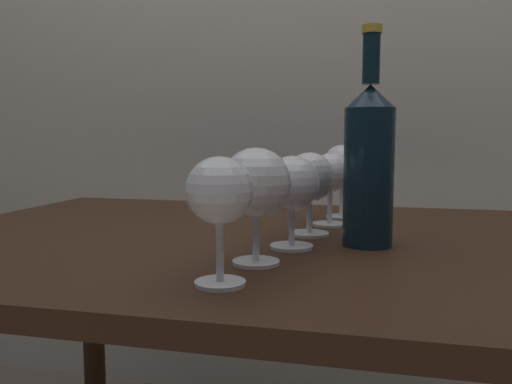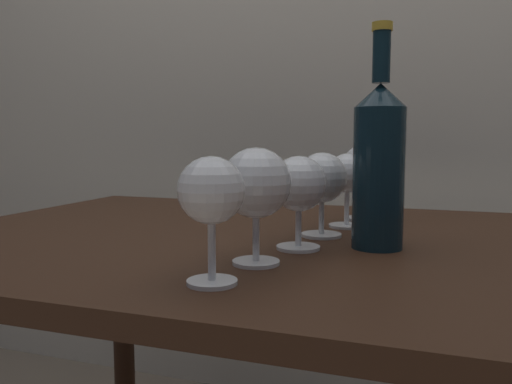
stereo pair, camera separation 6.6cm
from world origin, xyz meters
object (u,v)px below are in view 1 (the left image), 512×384
object	(u,v)px
wine_glass_empty	(310,180)
wine_bottle	(369,162)
wine_glass_rose	(342,166)
wine_glass_pinot	(220,195)
wine_glass_port	(330,175)
wine_glass_merlot	(256,185)
wine_glass_amber	(292,186)

from	to	relation	value
wine_glass_empty	wine_bottle	bearing A→B (deg)	-32.48
wine_glass_rose	wine_bottle	world-z (taller)	wine_bottle
wine_glass_pinot	wine_glass_port	size ratio (longest dim) A/B	1.06
wine_glass_pinot	wine_glass_port	xyz separation A→B (m)	(0.08, 0.42, -0.01)
wine_glass_empty	wine_glass_rose	world-z (taller)	wine_glass_rose
wine_glass_pinot	wine_glass_merlot	world-z (taller)	wine_glass_merlot
wine_glass_merlot	wine_bottle	xyz separation A→B (m)	(0.14, 0.15, 0.03)
wine_glass_merlot	wine_bottle	distance (m)	0.21
wine_glass_pinot	wine_glass_port	distance (m)	0.43
wine_glass_pinot	wine_glass_merlot	size ratio (longest dim) A/B	0.95
wine_glass_port	wine_bottle	distance (m)	0.18
wine_glass_merlot	wine_glass_amber	world-z (taller)	wine_glass_merlot
wine_glass_amber	wine_glass_rose	bearing A→B (deg)	80.33
wine_glass_merlot	wine_glass_rose	bearing A→B (deg)	78.82
wine_glass_amber	wine_glass_empty	size ratio (longest dim) A/B	0.99
wine_bottle	wine_glass_rose	bearing A→B (deg)	102.27
wine_glass_port	wine_glass_rose	world-z (taller)	wine_glass_rose
wine_glass_empty	wine_glass_pinot	bearing A→B (deg)	-100.32
wine_glass_amber	wine_glass_empty	xyz separation A→B (m)	(0.01, 0.11, 0.00)
wine_glass_rose	wine_bottle	xyz separation A→B (m)	(0.06, -0.26, 0.02)
wine_glass_pinot	wine_glass_merlot	distance (m)	0.10
wine_glass_pinot	wine_glass_empty	bearing A→B (deg)	79.68
wine_glass_empty	wine_glass_rose	xyz separation A→B (m)	(0.04, 0.20, 0.01)
wine_glass_port	wine_glass_merlot	bearing A→B (deg)	-101.83
wine_glass_merlot	wine_bottle	size ratio (longest dim) A/B	0.46
wine_glass_pinot	wine_bottle	size ratio (longest dim) A/B	0.44
wine_glass_pinot	wine_glass_empty	world-z (taller)	wine_glass_pinot
wine_glass_port	wine_glass_pinot	bearing A→B (deg)	-101.19
wine_glass_merlot	wine_glass_amber	bearing A→B (deg)	74.55
wine_glass_merlot	wine_bottle	world-z (taller)	wine_bottle
wine_glass_amber	wine_glass_pinot	bearing A→B (deg)	-102.40
wine_glass_pinot	wine_glass_port	bearing A→B (deg)	78.81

